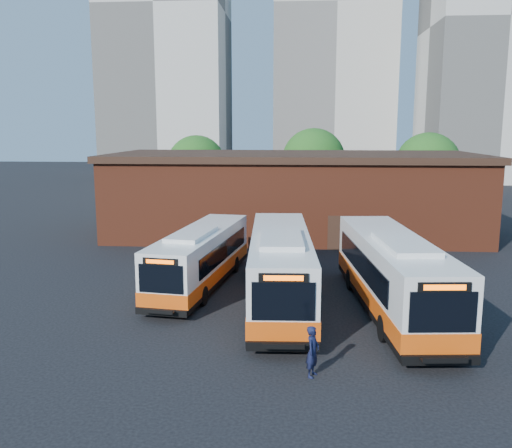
# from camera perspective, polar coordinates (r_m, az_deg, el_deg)

# --- Properties ---
(ground) EXTENTS (220.00, 220.00, 0.00)m
(ground) POSITION_cam_1_polar(r_m,az_deg,el_deg) (24.54, 3.68, -9.84)
(ground) COLOR black
(bus_midwest) EXTENTS (3.96, 11.86, 3.18)m
(bus_midwest) POSITION_cam_1_polar(r_m,az_deg,el_deg) (29.07, -5.83, -3.72)
(bus_midwest) COLOR silver
(bus_midwest) RESTS_ON ground
(bus_mideast) EXTENTS (3.33, 13.40, 3.62)m
(bus_mideast) POSITION_cam_1_polar(r_m,az_deg,el_deg) (26.01, 2.57, -4.88)
(bus_mideast) COLOR silver
(bus_mideast) RESTS_ON ground
(bus_east) EXTENTS (3.88, 13.50, 3.63)m
(bus_east) POSITION_cam_1_polar(r_m,az_deg,el_deg) (25.64, 14.19, -5.39)
(bus_east) COLOR silver
(bus_east) RESTS_ON ground
(transit_worker) EXTENTS (0.63, 0.76, 1.78)m
(transit_worker) POSITION_cam_1_polar(r_m,az_deg,el_deg) (18.92, 5.99, -13.20)
(transit_worker) COLOR black
(transit_worker) RESTS_ON ground
(depot_building) EXTENTS (28.60, 12.60, 6.40)m
(depot_building) POSITION_cam_1_polar(r_m,az_deg,el_deg) (43.38, 3.98, 3.30)
(depot_building) COLOR maroon
(depot_building) RESTS_ON ground
(tree_west) EXTENTS (6.00, 6.00, 7.65)m
(tree_west) POSITION_cam_1_polar(r_m,az_deg,el_deg) (56.13, -6.27, 6.22)
(tree_west) COLOR #382314
(tree_west) RESTS_ON ground
(tree_mid) EXTENTS (6.56, 6.56, 8.36)m
(tree_mid) POSITION_cam_1_polar(r_m,az_deg,el_deg) (57.21, 6.08, 6.73)
(tree_mid) COLOR #382314
(tree_mid) RESTS_ON ground
(tree_east) EXTENTS (6.24, 6.24, 7.96)m
(tree_east) POSITION_cam_1_polar(r_m,az_deg,el_deg) (55.70, 17.62, 5.98)
(tree_east) COLOR #382314
(tree_east) RESTS_ON ground
(tower_left) EXTENTS (20.00, 18.00, 56.20)m
(tower_left) POSITION_cam_1_polar(r_m,az_deg,el_deg) (99.55, -9.40, 21.23)
(tower_left) COLOR beige
(tower_left) RESTS_ON ground
(tower_center) EXTENTS (22.00, 20.00, 61.20)m
(tower_center) POSITION_cam_1_polar(r_m,az_deg,el_deg) (111.49, 8.18, 21.34)
(tower_center) COLOR beige
(tower_center) RESTS_ON ground
(tower_right) EXTENTS (18.00, 18.00, 49.20)m
(tower_right) POSITION_cam_1_polar(r_m,az_deg,el_deg) (97.18, 23.31, 18.75)
(tower_right) COLOR beige
(tower_right) RESTS_ON ground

